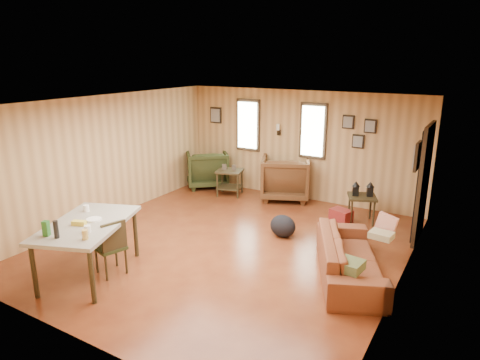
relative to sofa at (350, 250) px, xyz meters
The scene contains 11 objects.
room 2.09m from the sofa, behind, with size 5.54×6.04×2.44m.
sofa is the anchor object (origin of this frame).
recliner_brown 3.60m from the sofa, 129.84° to the left, with size 1.03×0.96×1.06m, color #533118.
recliner_green 5.10m from the sofa, 148.65° to the left, with size 0.96×0.90×0.99m, color #2C3417.
end_table 4.22m from the sofa, 146.21° to the left, with size 0.70×0.66×0.72m.
side_table 2.25m from the sofa, 101.11° to the left, with size 0.67×0.67×0.82m.
cooler 2.09m from the sofa, 110.83° to the left, with size 0.45×0.39×0.28m.
backpack 1.64m from the sofa, 151.07° to the left, with size 0.53×0.44×0.40m.
sofa_pillows 0.25m from the sofa, 18.65° to the left, with size 0.56×1.73×0.35m.
dining_table 3.78m from the sofa, 149.51° to the right, with size 1.48×1.85×1.06m.
dining_chair 3.43m from the sofa, 149.81° to the right, with size 0.48×0.48×0.85m.
Camera 1 is at (3.58, -5.65, 3.08)m, focal length 32.00 mm.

